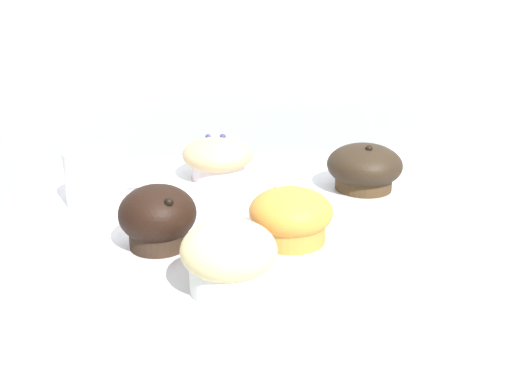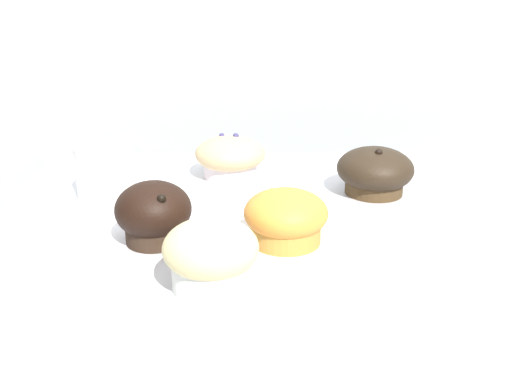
# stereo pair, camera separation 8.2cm
# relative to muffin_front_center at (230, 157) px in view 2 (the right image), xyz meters

# --- Properties ---
(wall_back) EXTENTS (3.20, 0.10, 1.80)m
(wall_back) POSITION_rel_muffin_front_center_xyz_m (0.16, 0.42, -0.08)
(wall_back) COLOR #A8B2B7
(wall_back) RESTS_ON ground
(muffin_front_center) EXTENTS (0.12, 0.12, 0.07)m
(muffin_front_center) POSITION_rel_muffin_front_center_xyz_m (0.00, 0.00, 0.00)
(muffin_front_center) COLOR silver
(muffin_front_center) RESTS_ON display_counter
(muffin_back_left) EXTENTS (0.11, 0.11, 0.07)m
(muffin_back_left) POSITION_rel_muffin_front_center_xyz_m (0.08, -0.26, -0.00)
(muffin_back_left) COLOR #C08637
(muffin_back_left) RESTS_ON display_counter
(muffin_back_right) EXTENTS (0.10, 0.10, 0.08)m
(muffin_back_right) POSITION_rel_muffin_front_center_xyz_m (-0.09, -0.26, 0.00)
(muffin_back_right) COLOR #312117
(muffin_back_right) RESTS_ON display_counter
(muffin_front_left) EXTENTS (0.12, 0.12, 0.08)m
(muffin_front_left) POSITION_rel_muffin_front_center_xyz_m (0.23, -0.08, 0.00)
(muffin_front_left) COLOR #44321C
(muffin_front_left) RESTS_ON display_counter
(muffin_front_right) EXTENTS (0.11, 0.11, 0.08)m
(muffin_front_right) POSITION_rel_muffin_front_center_xyz_m (-0.01, -0.38, 0.01)
(muffin_front_right) COLOR white
(muffin_front_right) RESTS_ON display_counter
(coffee_cup) EXTENTS (0.13, 0.09, 0.08)m
(coffee_cup) POSITION_rel_muffin_front_center_xyz_m (-0.19, -0.09, 0.01)
(coffee_cup) COLOR white
(coffee_cup) RESTS_ON display_counter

